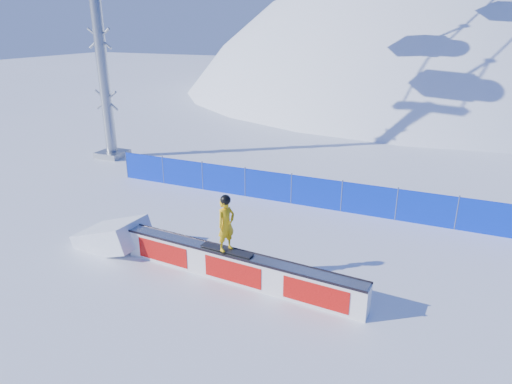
% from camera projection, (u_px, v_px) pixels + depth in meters
% --- Properties ---
extents(ground, '(160.00, 160.00, 0.00)m').
position_uv_depth(ground, '(337.00, 272.00, 13.07)').
color(ground, white).
rests_on(ground, ground).
extents(snow_hill, '(64.00, 64.00, 64.00)m').
position_uv_depth(snow_hill, '(415.00, 240.00, 55.35)').
color(snow_hill, white).
rests_on(snow_hill, ground).
extents(safety_fence, '(22.05, 0.05, 1.30)m').
position_uv_depth(safety_fence, '(368.00, 200.00, 16.72)').
color(safety_fence, '#0528C5').
rests_on(safety_fence, ground).
extents(rail_box, '(7.32, 1.00, 0.88)m').
position_uv_depth(rail_box, '(237.00, 267.00, 12.48)').
color(rail_box, white).
rests_on(rail_box, ground).
extents(snow_ramp, '(2.38, 1.58, 1.43)m').
position_uv_depth(snow_ramp, '(114.00, 246.00, 14.62)').
color(snow_ramp, white).
rests_on(snow_ramp, ground).
extents(snowboarder, '(1.57, 0.65, 1.63)m').
position_uv_depth(snowboarder, '(226.00, 224.00, 12.18)').
color(snowboarder, black).
rests_on(snowboarder, rail_box).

